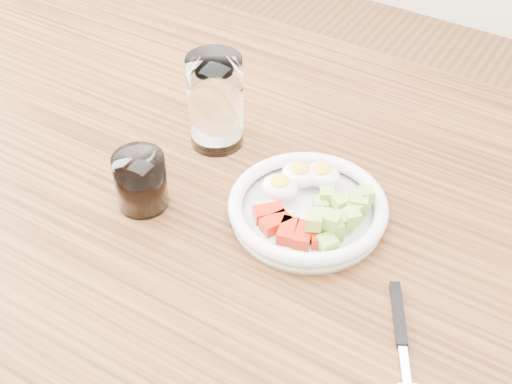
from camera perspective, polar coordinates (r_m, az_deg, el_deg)
dining_table at (r=0.99m, az=0.19°, el=-6.08°), size 1.50×0.90×0.77m
bowl at (r=0.91m, az=4.24°, el=-1.16°), size 0.20×0.20×0.05m
fork at (r=0.81m, az=11.49°, el=-10.89°), size 0.10×0.17×0.01m
water_glass at (r=1.00m, az=-3.27°, el=7.21°), size 0.08×0.08×0.14m
coffee_glass at (r=0.93m, az=-9.19°, el=0.84°), size 0.07×0.07×0.08m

